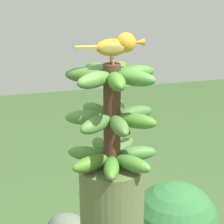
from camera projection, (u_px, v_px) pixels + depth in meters
The scene contains 2 objects.
banana_bunch at pixel (112, 117), 1.16m from camera, with size 0.28×0.28×0.31m.
perched_bird at pixel (118, 45), 1.10m from camera, with size 0.19×0.06×0.08m.
Camera 1 is at (0.29, 1.05, 1.47)m, focal length 64.56 mm.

